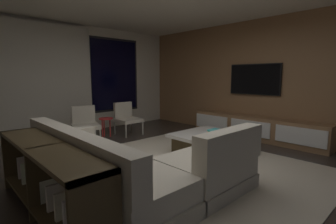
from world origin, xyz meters
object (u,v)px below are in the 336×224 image
(side_stool, at_px, (106,122))
(mounted_tv, at_px, (254,79))
(sectional_couch, at_px, (130,169))
(media_console, at_px, (256,128))
(console_table_behind_couch, at_px, (47,176))
(accent_chair_near_window, at_px, (126,117))
(accent_chair_by_curtain, at_px, (85,122))
(book_stack_on_coffee_table, at_px, (216,132))
(coffee_table, at_px, (210,143))

(side_stool, distance_m, mounted_tv, 3.58)
(sectional_couch, relative_size, side_stool, 5.43)
(media_console, xyz_separation_m, console_table_behind_couch, (-4.49, -0.08, 0.17))
(accent_chair_near_window, distance_m, accent_chair_by_curtain, 1.09)
(side_stool, bearing_deg, sectional_couch, -113.96)
(book_stack_on_coffee_table, bearing_deg, side_stool, 109.76)
(mounted_tv, bearing_deg, coffee_table, -176.51)
(coffee_table, distance_m, mounted_tv, 2.13)
(mounted_tv, bearing_deg, console_table_behind_couch, -176.62)
(accent_chair_near_window, bearing_deg, side_stool, 175.91)
(accent_chair_near_window, xyz_separation_m, side_stool, (-0.55, 0.04, -0.06))
(accent_chair_by_curtain, distance_m, mounted_tv, 3.93)
(coffee_table, distance_m, side_stool, 2.55)
(accent_chair_by_curtain, bearing_deg, media_console, -39.90)
(coffee_table, xyz_separation_m, accent_chair_near_window, (-0.22, 2.38, 0.25))
(side_stool, bearing_deg, console_table_behind_couch, -129.33)
(sectional_couch, relative_size, mounted_tv, 2.05)
(coffee_table, bearing_deg, side_stool, 107.62)
(side_stool, height_order, console_table_behind_couch, console_table_behind_couch)
(accent_chair_near_window, height_order, side_stool, accent_chair_near_window)
(accent_chair_by_curtain, relative_size, mounted_tv, 0.64)
(mounted_tv, distance_m, console_table_behind_couch, 4.77)
(book_stack_on_coffee_table, bearing_deg, accent_chair_near_window, 97.92)
(sectional_couch, height_order, coffee_table, sectional_couch)
(sectional_couch, xyz_separation_m, coffee_table, (1.98, 0.30, -0.10))
(accent_chair_by_curtain, height_order, side_stool, accent_chair_by_curtain)
(media_console, height_order, console_table_behind_couch, console_table_behind_couch)
(coffee_table, bearing_deg, accent_chair_near_window, 95.31)
(side_stool, distance_m, console_table_behind_couch, 3.35)
(console_table_behind_couch, bearing_deg, accent_chair_near_window, 43.69)
(accent_chair_near_window, height_order, mounted_tv, mounted_tv)
(book_stack_on_coffee_table, relative_size, accent_chair_near_window, 0.37)
(coffee_table, distance_m, accent_chair_near_window, 2.40)
(book_stack_on_coffee_table, height_order, accent_chair_near_window, accent_chair_near_window)
(coffee_table, bearing_deg, console_table_behind_couch, -176.68)
(sectional_couch, relative_size, coffee_table, 2.16)
(sectional_couch, distance_m, accent_chair_near_window, 3.21)
(coffee_table, bearing_deg, sectional_couch, -171.43)
(sectional_couch, distance_m, book_stack_on_coffee_table, 2.11)
(sectional_couch, xyz_separation_m, book_stack_on_coffee_table, (2.09, 0.26, 0.11))
(sectional_couch, height_order, side_stool, sectional_couch)
(accent_chair_near_window, bearing_deg, mounted_tv, -48.58)
(book_stack_on_coffee_table, relative_size, accent_chair_by_curtain, 0.37)
(book_stack_on_coffee_table, xyz_separation_m, mounted_tv, (1.67, 0.15, 0.95))
(book_stack_on_coffee_table, xyz_separation_m, console_table_behind_couch, (-3.00, -0.13, 0.02))
(side_stool, relative_size, console_table_behind_couch, 0.22)
(sectional_couch, bearing_deg, console_table_behind_couch, 171.87)
(book_stack_on_coffee_table, bearing_deg, accent_chair_by_curtain, 120.84)
(sectional_couch, relative_size, console_table_behind_couch, 1.19)
(sectional_couch, height_order, mounted_tv, mounted_tv)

